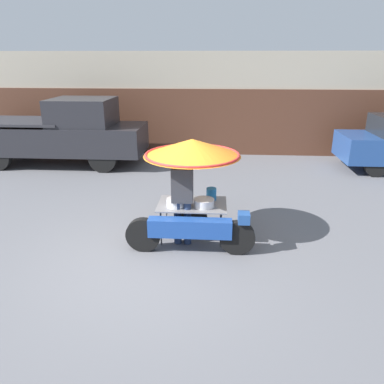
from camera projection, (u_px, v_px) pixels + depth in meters
ground_plane at (153, 261)px, 6.36m from camera, size 36.00×36.00×0.00m
shopfront_building at (190, 102)px, 13.88m from camera, size 28.00×2.06×3.48m
vendor_motorcycle_cart at (192, 167)px, 6.66m from camera, size 2.28×1.75×1.92m
vendor_person at (182, 196)px, 6.68m from camera, size 0.38×0.22×1.68m
pickup_truck at (62, 133)px, 11.84m from camera, size 5.47×1.85×2.10m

